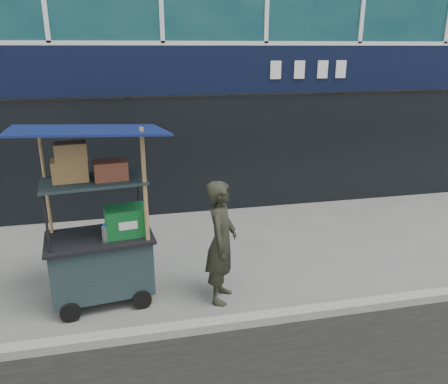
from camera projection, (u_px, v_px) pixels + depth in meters
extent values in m
plane|color=slate|center=(200.00, 321.00, 5.58)|extent=(80.00, 80.00, 0.00)
cube|color=gray|center=(202.00, 326.00, 5.37)|extent=(80.00, 0.18, 0.12)
cube|color=black|center=(164.00, 71.00, 8.24)|extent=(15.68, 0.06, 0.90)
cube|color=black|center=(168.00, 158.00, 8.81)|extent=(15.68, 0.04, 2.40)
cube|color=#18272A|center=(102.00, 264.00, 5.90)|extent=(1.37, 0.90, 0.75)
cylinder|color=black|center=(70.00, 313.00, 5.53)|extent=(0.26, 0.08, 0.26)
cylinder|color=black|center=(142.00, 300.00, 5.81)|extent=(0.26, 0.08, 0.26)
cube|color=black|center=(99.00, 237.00, 5.77)|extent=(1.47, 1.00, 0.04)
cylinder|color=black|center=(47.00, 225.00, 5.18)|extent=(0.04, 0.04, 0.81)
cylinder|color=black|center=(146.00, 214.00, 5.55)|extent=(0.04, 0.04, 0.81)
cylinder|color=black|center=(49.00, 207.00, 5.76)|extent=(0.04, 0.04, 0.81)
cylinder|color=black|center=(139.00, 198.00, 6.13)|extent=(0.04, 0.04, 0.81)
cube|color=#18272A|center=(94.00, 181.00, 5.52)|extent=(1.37, 0.90, 0.03)
cylinder|color=olive|center=(147.00, 221.00, 5.58)|extent=(0.06, 0.06, 2.42)
cylinder|color=olive|center=(50.00, 219.00, 5.81)|extent=(0.05, 0.05, 2.31)
cube|color=#0D194D|center=(89.00, 130.00, 5.32)|extent=(1.97, 1.50, 0.21)
cube|color=#0D5524|center=(126.00, 221.00, 5.77)|extent=(0.58, 0.44, 0.38)
cylinder|color=silver|center=(105.00, 234.00, 5.56)|extent=(0.08, 0.08, 0.22)
cylinder|color=blue|center=(104.00, 225.00, 5.52)|extent=(0.04, 0.04, 0.02)
cube|color=olive|center=(70.00, 170.00, 5.44)|extent=(0.47, 0.37, 0.27)
cube|color=brown|center=(111.00, 170.00, 5.50)|extent=(0.44, 0.35, 0.24)
cube|color=olive|center=(71.00, 151.00, 5.36)|extent=(0.41, 0.32, 0.22)
imported|color=#282A1E|center=(221.00, 242.00, 5.82)|extent=(0.62, 0.73, 1.71)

